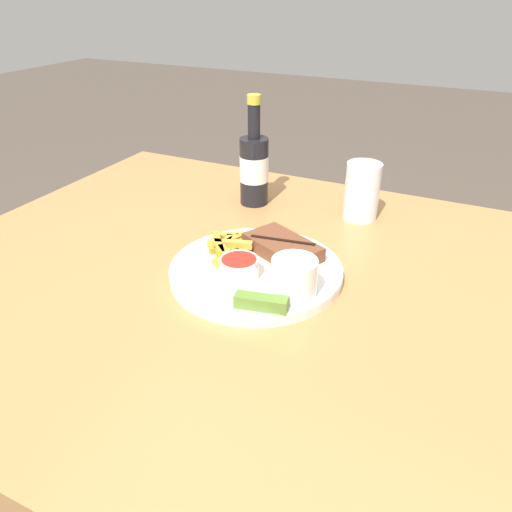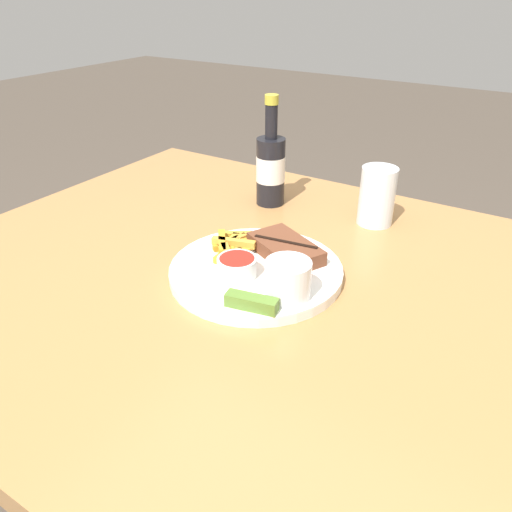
% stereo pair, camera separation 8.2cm
% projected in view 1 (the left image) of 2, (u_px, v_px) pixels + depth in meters
% --- Properties ---
extents(dining_table, '(1.18, 0.94, 0.74)m').
position_uv_depth(dining_table, '(256.00, 318.00, 0.88)').
color(dining_table, '#A87542').
rests_on(dining_table, ground_plane).
extents(dinner_plate, '(0.29, 0.29, 0.02)m').
position_uv_depth(dinner_plate, '(256.00, 271.00, 0.83)').
color(dinner_plate, white).
rests_on(dinner_plate, dining_table).
extents(steak_portion, '(0.15, 0.13, 0.03)m').
position_uv_depth(steak_portion, '(282.00, 247.00, 0.86)').
color(steak_portion, brown).
rests_on(steak_portion, dinner_plate).
extents(fries_pile, '(0.09, 0.13, 0.02)m').
position_uv_depth(fries_pile, '(227.00, 247.00, 0.87)').
color(fries_pile, gold).
rests_on(fries_pile, dinner_plate).
extents(coleslaw_cup, '(0.07, 0.07, 0.06)m').
position_uv_depth(coleslaw_cup, '(294.00, 275.00, 0.74)').
color(coleslaw_cup, white).
rests_on(coleslaw_cup, dinner_plate).
extents(dipping_sauce_cup, '(0.06, 0.06, 0.03)m').
position_uv_depth(dipping_sauce_cup, '(239.00, 267.00, 0.79)').
color(dipping_sauce_cup, silver).
rests_on(dipping_sauce_cup, dinner_plate).
extents(pickle_spear, '(0.08, 0.04, 0.02)m').
position_uv_depth(pickle_spear, '(261.00, 302.00, 0.72)').
color(pickle_spear, '#567A2D').
rests_on(pickle_spear, dinner_plate).
extents(fork_utensil, '(0.13, 0.02, 0.00)m').
position_uv_depth(fork_utensil, '(215.00, 258.00, 0.85)').
color(fork_utensil, '#B7B7BC').
rests_on(fork_utensil, dinner_plate).
extents(beer_bottle, '(0.06, 0.06, 0.23)m').
position_uv_depth(beer_bottle, '(254.00, 167.00, 1.07)').
color(beer_bottle, black).
rests_on(beer_bottle, dining_table).
extents(drinking_glass, '(0.07, 0.07, 0.12)m').
position_uv_depth(drinking_glass, '(362.00, 191.00, 1.01)').
color(drinking_glass, silver).
rests_on(drinking_glass, dining_table).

